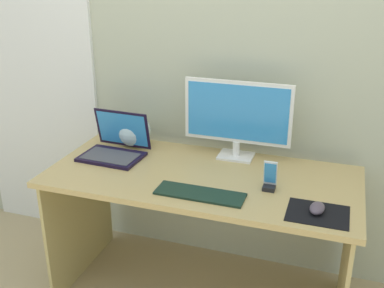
# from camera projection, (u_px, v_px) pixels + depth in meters

# --- Properties ---
(wall_back) EXTENTS (6.00, 0.04, 2.50)m
(wall_back) POSITION_uv_depth(u_px,v_px,m) (227.00, 48.00, 2.41)
(wall_back) COLOR #B2B79D
(wall_back) RESTS_ON ground_plane
(door_left) EXTENTS (0.82, 0.02, 2.02)m
(door_left) POSITION_uv_depth(u_px,v_px,m) (35.00, 77.00, 2.83)
(door_left) COLOR white
(door_left) RESTS_ON ground_plane
(desk) EXTENTS (1.50, 0.69, 0.72)m
(desk) POSITION_uv_depth(u_px,v_px,m) (202.00, 200.00, 2.29)
(desk) COLOR tan
(desk) RESTS_ON ground_plane
(monitor) EXTENTS (0.55, 0.14, 0.41)m
(monitor) POSITION_uv_depth(u_px,v_px,m) (237.00, 116.00, 2.34)
(monitor) COLOR white
(monitor) RESTS_ON desk
(laptop) EXTENTS (0.33, 0.28, 0.22)m
(laptop) POSITION_uv_depth(u_px,v_px,m) (115.00, 147.00, 2.43)
(laptop) COLOR black
(laptop) RESTS_ON desk
(fishbowl) EXTENTS (0.19, 0.19, 0.19)m
(fishbowl) POSITION_uv_depth(u_px,v_px,m) (134.00, 130.00, 2.55)
(fishbowl) COLOR silver
(fishbowl) RESTS_ON desk
(keyboard_external) EXTENTS (0.40, 0.13, 0.01)m
(keyboard_external) POSITION_uv_depth(u_px,v_px,m) (200.00, 194.00, 2.04)
(keyboard_external) COLOR black
(keyboard_external) RESTS_ON desk
(mousepad) EXTENTS (0.25, 0.20, 0.00)m
(mousepad) POSITION_uv_depth(u_px,v_px,m) (318.00, 213.00, 1.89)
(mousepad) COLOR black
(mousepad) RESTS_ON desk
(mouse) EXTENTS (0.07, 0.11, 0.04)m
(mouse) POSITION_uv_depth(u_px,v_px,m) (317.00, 208.00, 1.89)
(mouse) COLOR #4D414C
(mouse) RESTS_ON mousepad
(phone_in_dock) EXTENTS (0.06, 0.05, 0.14)m
(phone_in_dock) POSITION_uv_depth(u_px,v_px,m) (270.00, 180.00, 2.07)
(phone_in_dock) COLOR black
(phone_in_dock) RESTS_ON desk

